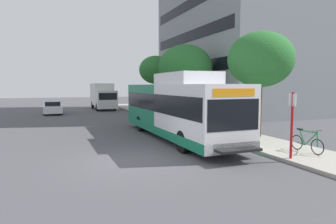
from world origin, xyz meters
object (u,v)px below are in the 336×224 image
object	(u,v)px
bus_stop_sign_pole	(292,120)
bicycle_parked	(307,142)
street_tree_near_stop	(261,60)
parked_car_far_lane	(53,108)
transit_bus	(176,108)
box_truck_background	(103,95)
street_tree_far_block	(156,70)
street_tree_mid_block	(185,68)

from	to	relation	value
bus_stop_sign_pole	bicycle_parked	size ratio (longest dim) A/B	1.48
street_tree_near_stop	parked_car_far_lane	xyz separation A→B (m)	(-10.65, 20.00, -3.75)
street_tree_near_stop	parked_car_far_lane	world-z (taller)	street_tree_near_stop
street_tree_near_stop	parked_car_far_lane	size ratio (longest dim) A/B	1.29
bus_stop_sign_pole	transit_bus	bearing A→B (deg)	108.11
box_truck_background	parked_car_far_lane	bearing A→B (deg)	-143.77
bicycle_parked	street_tree_far_block	xyz separation A→B (m)	(0.77, 21.81, 4.14)
street_tree_near_stop	box_truck_background	world-z (taller)	street_tree_near_stop
parked_car_far_lane	box_truck_background	distance (m)	7.46
transit_bus	street_tree_far_block	size ratio (longest dim) A/B	2.00
street_tree_near_stop	parked_car_far_lane	bearing A→B (deg)	118.03
parked_car_far_lane	street_tree_near_stop	bearing A→B (deg)	-61.97
street_tree_far_block	parked_car_far_lane	bearing A→B (deg)	168.42
bus_stop_sign_pole	parked_car_far_lane	distance (m)	26.05
parked_car_far_lane	bus_stop_sign_pole	bearing A→B (deg)	-70.88
street_tree_near_stop	box_truck_background	size ratio (longest dim) A/B	0.83
transit_bus	street_tree_near_stop	xyz separation A→B (m)	(4.25, -1.92, 2.71)
transit_bus	street_tree_mid_block	size ratio (longest dim) A/B	1.92
bus_stop_sign_pole	bicycle_parked	bearing A→B (deg)	22.14
transit_bus	box_truck_background	bearing A→B (deg)	91.13
street_tree_far_block	box_truck_background	bearing A→B (deg)	126.11
transit_bus	bus_stop_sign_pole	size ratio (longest dim) A/B	4.71
bicycle_parked	street_tree_near_stop	bearing A→B (deg)	80.49
bus_stop_sign_pole	parked_car_far_lane	world-z (taller)	bus_stop_sign_pole
bus_stop_sign_pole	street_tree_near_stop	xyz separation A→B (m)	(2.12, 4.60, 2.76)
bus_stop_sign_pole	street_tree_far_block	size ratio (longest dim) A/B	0.42
street_tree_far_block	transit_bus	bearing A→B (deg)	-105.31
box_truck_background	transit_bus	bearing A→B (deg)	-88.87
bicycle_parked	parked_car_far_lane	world-z (taller)	parked_car_far_lane
bicycle_parked	street_tree_near_stop	world-z (taller)	street_tree_near_stop
bicycle_parked	box_truck_background	size ratio (longest dim) A/B	0.25
box_truck_background	street_tree_mid_block	bearing A→B (deg)	-71.70
street_tree_near_stop	box_truck_background	bearing A→B (deg)	100.90
bus_stop_sign_pole	box_truck_background	world-z (taller)	box_truck_background
street_tree_mid_block	street_tree_far_block	bearing A→B (deg)	89.77
bicycle_parked	street_tree_far_block	world-z (taller)	street_tree_far_block
parked_car_far_lane	street_tree_far_block	bearing A→B (deg)	-11.58
street_tree_mid_block	parked_car_far_lane	world-z (taller)	street_tree_mid_block
bus_stop_sign_pole	street_tree_mid_block	size ratio (longest dim) A/B	0.41
transit_bus	bicycle_parked	bearing A→B (deg)	-58.88
street_tree_near_stop	street_tree_far_block	distance (m)	17.80
transit_bus	parked_car_far_lane	world-z (taller)	transit_bus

